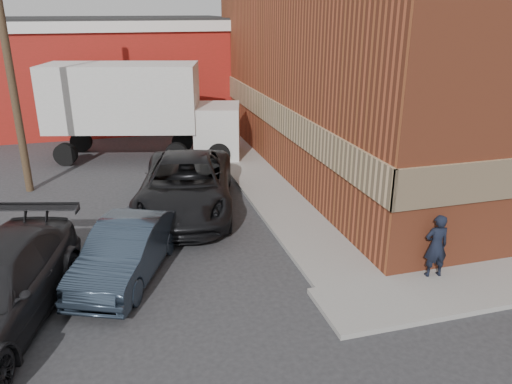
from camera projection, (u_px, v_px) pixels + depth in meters
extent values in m
plane|color=#28282B|center=(327.00, 290.00, 11.49)|extent=(90.00, 90.00, 0.00)
cube|color=brown|center=(438.00, 49.00, 20.20)|extent=(14.00, 18.00, 9.00)
cube|color=tan|center=(272.00, 113.00, 19.17)|extent=(0.08, 18.16, 1.00)
cube|color=gray|center=(250.00, 170.00, 19.74)|extent=(1.80, 18.00, 0.12)
cube|color=maroon|center=(80.00, 78.00, 27.12)|extent=(16.00, 8.00, 5.00)
cube|color=silver|center=(74.00, 24.00, 26.16)|extent=(16.30, 8.30, 0.50)
cube|color=black|center=(73.00, 18.00, 26.05)|extent=(16.00, 8.00, 0.10)
cylinder|color=#473623|center=(8.00, 60.00, 16.12)|extent=(0.26, 0.26, 9.00)
imported|color=black|center=(436.00, 246.00, 11.61)|extent=(0.61, 0.43, 1.56)
imported|color=#273241|center=(126.00, 251.00, 11.85)|extent=(2.96, 4.36, 1.36)
imported|color=black|center=(186.00, 185.00, 15.70)|extent=(4.10, 6.63, 1.71)
cube|color=silver|center=(122.00, 97.00, 20.59)|extent=(6.59, 3.96, 2.67)
cube|color=#217D2C|center=(116.00, 113.00, 19.57)|extent=(5.77, 1.54, 0.82)
cube|color=silver|center=(220.00, 132.00, 21.18)|extent=(2.37, 2.66, 2.26)
cylinder|color=black|center=(66.00, 154.00, 20.35)|extent=(0.97, 0.53, 0.93)
cylinder|color=black|center=(81.00, 142.00, 22.27)|extent=(0.97, 0.53, 0.93)
cylinder|color=black|center=(177.00, 154.00, 20.42)|extent=(0.97, 0.53, 0.93)
cylinder|color=black|center=(183.00, 141.00, 22.35)|extent=(0.97, 0.53, 0.93)
cylinder|color=black|center=(219.00, 154.00, 20.45)|extent=(0.97, 0.53, 0.93)
cylinder|color=black|center=(222.00, 141.00, 22.38)|extent=(0.97, 0.53, 0.93)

